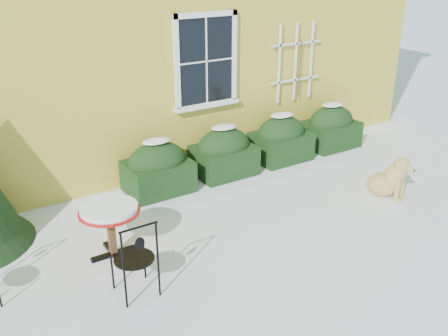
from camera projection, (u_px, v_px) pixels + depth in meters
ground at (265, 256)px, 6.57m from camera, size 80.00×80.00×0.00m
hedge_row at (253, 146)px, 9.20m from camera, size 4.95×0.80×0.91m
bistro_table at (110, 215)px, 6.34m from camera, size 0.78×0.78×0.73m
patio_chair_near at (135, 258)px, 5.64m from camera, size 0.47×0.47×0.98m
dog at (390, 179)px, 8.08m from camera, size 0.58×0.83×0.74m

